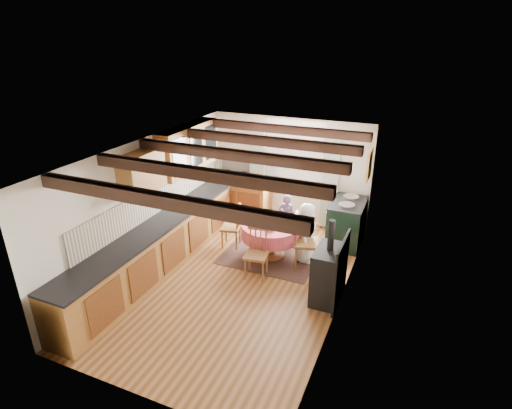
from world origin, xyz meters
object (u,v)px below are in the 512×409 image
at_px(cast_iron_stove, 329,261).
at_px(child_right, 306,233).
at_px(dining_table, 271,240).
at_px(chair_right, 306,241).
at_px(child_far, 287,218).
at_px(chair_left, 231,226).
at_px(chair_near, 256,254).
at_px(aga_range, 347,222).
at_px(cup, 272,221).

height_order(cast_iron_stove, child_right, cast_iron_stove).
xyz_separation_m(cast_iron_stove, child_right, (-0.68, 1.05, -0.13)).
distance_m(dining_table, cast_iron_stove, 1.69).
xyz_separation_m(chair_right, child_far, (-0.66, 0.84, -0.00)).
bearing_deg(child_right, chair_left, 85.44).
bearing_deg(cast_iron_stove, chair_near, 173.03).
relative_size(chair_near, child_right, 0.79).
xyz_separation_m(dining_table, aga_range, (1.24, 1.11, 0.12)).
relative_size(chair_left, child_far, 0.87).
bearing_deg(dining_table, chair_left, 175.79).
bearing_deg(child_far, cup, 87.74).
bearing_deg(cast_iron_stove, aga_range, 93.06).
height_order(dining_table, cast_iron_stove, cast_iron_stove).
relative_size(dining_table, aga_range, 1.12).
height_order(dining_table, chair_right, chair_right).
relative_size(dining_table, chair_near, 1.23).
xyz_separation_m(chair_near, chair_right, (0.70, 0.70, 0.06)).
distance_m(chair_near, child_right, 1.11).
bearing_deg(child_right, aga_range, -35.56).
bearing_deg(cup, child_right, 5.79).
relative_size(chair_left, cast_iron_stove, 0.63).
relative_size(dining_table, chair_right, 1.09).
relative_size(cast_iron_stove, child_right, 1.22).
distance_m(chair_left, cast_iron_stove, 2.49).
distance_m(chair_near, aga_range, 2.26).
bearing_deg(child_far, cast_iron_stove, 130.12).
height_order(chair_left, child_right, child_right).
bearing_deg(chair_left, chair_near, 35.20).
bearing_deg(child_right, cast_iron_stove, -153.28).
distance_m(chair_left, cup, 0.94).
bearing_deg(chair_near, chair_left, 128.50).
height_order(chair_right, child_right, child_right).
xyz_separation_m(chair_near, chair_left, (-0.92, 0.85, -0.01)).
relative_size(cast_iron_stove, child_far, 1.39).
relative_size(aga_range, child_right, 0.86).
distance_m(chair_right, child_far, 1.07).
bearing_deg(chair_right, child_far, 21.58).
bearing_deg(cup, cast_iron_stove, -35.96).
distance_m(dining_table, chair_left, 0.91).
relative_size(dining_table, chair_left, 1.26).
distance_m(chair_right, aga_range, 1.31).
bearing_deg(child_right, child_far, 37.46).
height_order(dining_table, child_right, child_right).
xyz_separation_m(cast_iron_stove, child_far, (-1.29, 1.70, -0.20)).
distance_m(chair_near, chair_left, 1.25).
bearing_deg(chair_near, cup, 82.79).
height_order(chair_right, cup, chair_right).
xyz_separation_m(chair_near, child_right, (0.66, 0.89, 0.12)).
bearing_deg(cast_iron_stove, child_right, 122.78).
height_order(chair_left, chair_right, chair_right).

